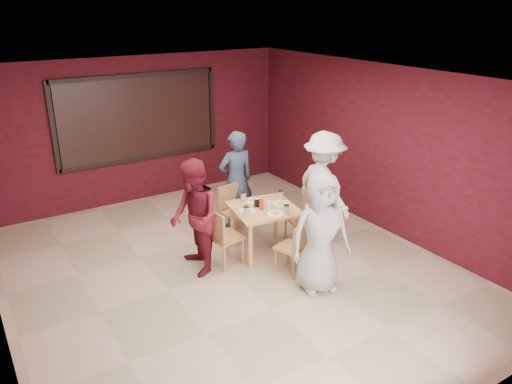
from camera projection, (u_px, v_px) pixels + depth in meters
floor at (230, 272)px, 7.35m from camera, size 7.00×7.00×0.00m
window_blinds at (139, 118)px, 9.48m from camera, size 3.00×0.02×1.50m
dining_table at (264, 213)px, 7.70m from camera, size 1.11×1.11×0.91m
chair_front at (295, 245)px, 7.16m from camera, size 0.49×0.49×0.80m
chair_back at (233, 208)px, 8.34m from camera, size 0.49×0.49×0.87m
chair_left at (222, 235)px, 7.34m from camera, size 0.50×0.50×0.90m
chair_right at (303, 214)px, 8.17m from camera, size 0.47×0.47×0.83m
diner_front at (321, 233)px, 6.63m from camera, size 0.93×0.73×1.69m
diner_back at (236, 180)px, 8.53m from camera, size 0.65×0.45×1.72m
diner_left at (195, 218)px, 7.08m from camera, size 0.76×0.91×1.70m
diner_right at (323, 188)px, 8.03m from camera, size 0.75×1.22×1.84m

